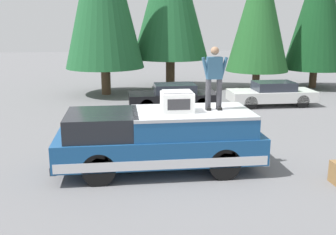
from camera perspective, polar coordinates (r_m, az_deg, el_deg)
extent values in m
plane|color=slate|center=(11.21, 2.47, -7.09)|extent=(90.00, 90.00, 0.00)
cube|color=navy|center=(10.76, -1.26, -4.03)|extent=(2.00, 5.50, 0.70)
cube|color=silver|center=(10.82, -1.26, -5.01)|extent=(2.01, 5.39, 0.24)
cube|color=black|center=(10.55, -9.48, -0.92)|extent=(1.84, 1.87, 0.60)
cube|color=navy|center=(10.72, 3.41, -0.74)|extent=(1.92, 3.19, 0.52)
cube|color=#B7BABF|center=(10.65, 3.43, 0.82)|extent=(1.94, 3.19, 0.08)
cube|color=#232326|center=(10.93, -15.50, -5.76)|extent=(1.96, 0.16, 0.20)
cube|color=#B2B5BA|center=(11.42, 12.34, -4.73)|extent=(1.96, 0.16, 0.20)
cylinder|color=black|center=(10.02, -9.94, -7.31)|extent=(0.30, 0.84, 0.84)
cylinder|color=black|center=(11.63, -9.55, -4.32)|extent=(0.30, 0.84, 0.84)
cylinder|color=black|center=(10.34, 8.11, -6.57)|extent=(0.30, 0.84, 0.84)
cylinder|color=black|center=(11.90, 6.01, -3.78)|extent=(0.30, 0.84, 0.84)
cube|color=white|center=(10.41, 1.32, 2.24)|extent=(0.64, 0.84, 0.52)
cube|color=#2D2D30|center=(10.10, 1.59, 1.88)|extent=(0.01, 0.59, 0.29)
cube|color=#99999E|center=(10.36, 1.33, 3.76)|extent=(0.58, 0.76, 0.04)
cylinder|color=#333338|center=(10.77, 7.38, 3.37)|extent=(0.15, 0.15, 0.84)
cube|color=black|center=(10.80, 7.38, 1.35)|extent=(0.26, 0.11, 0.08)
cylinder|color=#333338|center=(10.70, 5.82, 3.35)|extent=(0.15, 0.15, 0.84)
cube|color=black|center=(10.73, 5.82, 1.32)|extent=(0.26, 0.11, 0.08)
cube|color=#335B7A|center=(10.63, 6.71, 7.13)|extent=(0.24, 0.40, 0.58)
sphere|color=#A37A5B|center=(10.59, 6.78, 9.55)|extent=(0.22, 0.22, 0.22)
cylinder|color=#335B7A|center=(10.66, 8.04, 7.11)|extent=(0.09, 0.23, 0.58)
cylinder|color=#335B7A|center=(10.54, 5.45, 7.11)|extent=(0.09, 0.23, 0.58)
cube|color=white|center=(19.84, 14.69, 3.10)|extent=(1.64, 4.10, 0.50)
cube|color=#282D38|center=(19.81, 15.04, 4.41)|extent=(1.31, 1.89, 0.42)
cylinder|color=black|center=(18.78, 11.84, 2.12)|extent=(0.20, 0.62, 0.62)
cylinder|color=black|center=(20.12, 10.54, 2.94)|extent=(0.20, 0.62, 0.62)
cylinder|color=black|center=(19.74, 18.85, 2.23)|extent=(0.20, 0.62, 0.62)
cylinder|color=black|center=(21.02, 17.17, 3.01)|extent=(0.20, 0.62, 0.62)
cube|color=black|center=(18.51, 0.69, 2.82)|extent=(1.64, 4.10, 0.50)
cube|color=#282D38|center=(18.45, 1.00, 4.23)|extent=(1.31, 1.89, 0.42)
cylinder|color=black|center=(17.72, -3.08, 1.71)|extent=(0.20, 0.62, 0.62)
cylinder|color=black|center=(19.13, -3.38, 2.60)|extent=(0.20, 0.62, 0.62)
cylinder|color=black|center=(18.07, 5.00, 1.91)|extent=(0.20, 0.62, 0.62)
cylinder|color=black|center=(19.45, 4.12, 2.77)|extent=(0.20, 0.62, 0.62)
cylinder|color=#4C3826|center=(26.09, 20.20, 5.33)|extent=(0.45, 0.45, 1.14)
cone|color=#14421E|center=(25.89, 21.02, 15.03)|extent=(3.71, 3.71, 7.70)
cylinder|color=#4C3826|center=(23.90, 12.56, 5.20)|extent=(0.43, 0.43, 1.18)
cone|color=#235B28|center=(23.67, 13.08, 14.95)|extent=(3.60, 3.60, 6.92)
cylinder|color=#4C3826|center=(24.44, 0.33, 6.43)|extent=(0.55, 0.55, 1.79)
cylinder|color=#4C3826|center=(22.42, -8.95, 5.24)|extent=(0.52, 0.52, 1.50)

